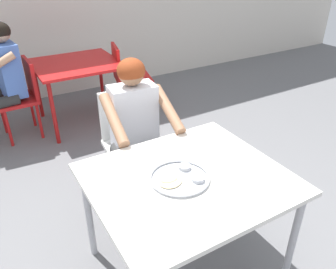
{
  "coord_description": "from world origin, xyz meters",
  "views": [
    {
      "loc": [
        -0.78,
        -1.21,
        1.86
      ],
      "look_at": [
        0.11,
        0.3,
        0.88
      ],
      "focal_mm": 35.83,
      "sensor_mm": 36.0,
      "label": 1
    }
  ],
  "objects": [
    {
      "name": "table_foreground",
      "position": [
        0.1,
        0.05,
        0.66
      ],
      "size": [
        1.09,
        0.95,
        0.73
      ],
      "color": "silver",
      "rests_on": "ground"
    },
    {
      "name": "thali_tray",
      "position": [
        0.05,
        0.06,
        0.74
      ],
      "size": [
        0.34,
        0.34,
        0.03
      ],
      "color": "#B7BABF",
      "rests_on": "table_foreground"
    },
    {
      "name": "chair_foreground",
      "position": [
        0.17,
        1.02,
        0.51
      ],
      "size": [
        0.46,
        0.44,
        0.87
      ],
      "color": "silver",
      "rests_on": "ground"
    },
    {
      "name": "diner_foreground",
      "position": [
        0.15,
        0.8,
        0.71
      ],
      "size": [
        0.53,
        0.58,
        1.19
      ],
      "color": "#3B3B3B",
      "rests_on": "ground"
    },
    {
      "name": "table_background_red",
      "position": [
        0.21,
        2.49,
        0.65
      ],
      "size": [
        0.93,
        0.89,
        0.73
      ],
      "color": "red",
      "rests_on": "ground"
    },
    {
      "name": "chair_red_left",
      "position": [
        -0.41,
        2.48,
        0.49
      ],
      "size": [
        0.41,
        0.44,
        0.85
      ],
      "color": "red",
      "rests_on": "ground"
    },
    {
      "name": "chair_red_right",
      "position": [
        0.8,
        2.46,
        0.5
      ],
      "size": [
        0.51,
        0.52,
        0.86
      ],
      "color": "red",
      "rests_on": "ground"
    },
    {
      "name": "patron_background",
      "position": [
        -0.58,
        2.48,
        0.74
      ],
      "size": [
        0.59,
        0.54,
        1.24
      ],
      "color": "#2A2A2A",
      "rests_on": "ground"
    }
  ]
}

